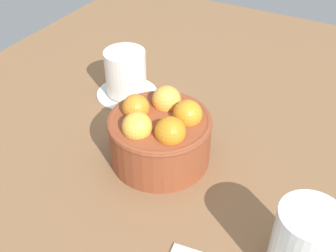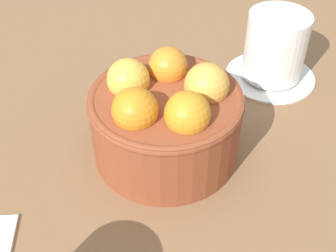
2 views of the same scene
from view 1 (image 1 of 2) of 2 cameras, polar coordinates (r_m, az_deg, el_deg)
name	(u,v)px [view 1 (image 1 of 2)]	position (r cm, az deg, el deg)	size (l,w,h in cm)	color
ground_plane	(160,169)	(63.28, -1.04, -5.94)	(121.95, 93.07, 4.58)	brown
terracotta_bowl	(160,134)	(58.69, -1.10, -1.06)	(14.73, 14.73, 9.99)	brown
coffee_cup	(126,75)	(73.60, -5.84, 6.99)	(11.01, 11.01, 8.53)	white
water_glass	(303,245)	(47.48, 18.21, -15.39)	(6.88, 6.88, 9.83)	silver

